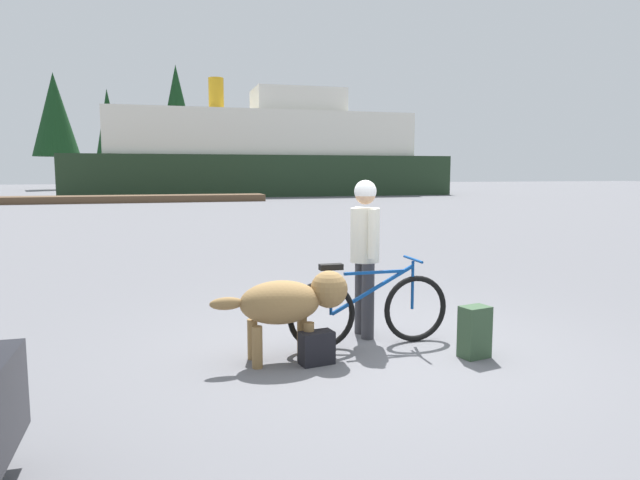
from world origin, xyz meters
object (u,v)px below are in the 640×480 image
object	(u,v)px
dog	(290,302)
backpack	(475,332)
person_cyclist	(365,243)
bicycle	(368,309)
handbag_pannier	(317,348)
ferry_boat	(264,155)

from	to	relation	value
dog	backpack	xyz separation A→B (m)	(1.77, -0.42, -0.32)
person_cyclist	bicycle	bearing A→B (deg)	-103.60
handbag_pannier	ferry_boat	bearing A→B (deg)	80.29
backpack	ferry_boat	world-z (taller)	ferry_boat
ferry_boat	handbag_pannier	bearing A→B (deg)	-99.71
bicycle	person_cyclist	world-z (taller)	person_cyclist
bicycle	dog	xyz separation A→B (m)	(-0.90, -0.23, 0.19)
bicycle	ferry_boat	bearing A→B (deg)	81.19
bicycle	person_cyclist	xyz separation A→B (m)	(0.09, 0.35, 0.66)
bicycle	person_cyclist	size ratio (longest dim) A/B	1.02
bicycle	ferry_boat	world-z (taller)	ferry_boat
person_cyclist	ferry_boat	size ratio (longest dim) A/B	0.06
dog	ferry_boat	distance (m)	38.49
bicycle	person_cyclist	distance (m)	0.75
person_cyclist	backpack	bearing A→B (deg)	-51.76
bicycle	handbag_pannier	distance (m)	0.83
backpack	handbag_pannier	distance (m)	1.58
bicycle	handbag_pannier	xyz separation A→B (m)	(-0.68, -0.41, -0.23)
dog	backpack	size ratio (longest dim) A/B	2.62
bicycle	dog	size ratio (longest dim) A/B	1.32
handbag_pannier	bicycle	bearing A→B (deg)	31.20
handbag_pannier	backpack	bearing A→B (deg)	-8.63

